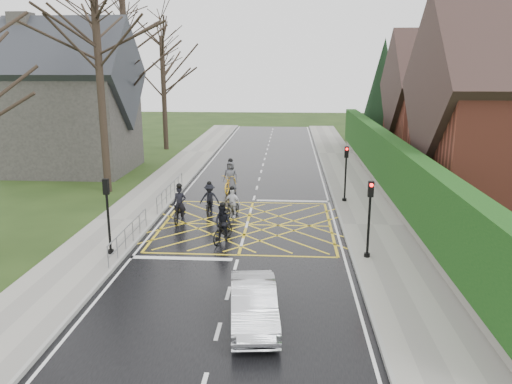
# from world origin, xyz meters

# --- Properties ---
(ground) EXTENTS (120.00, 120.00, 0.00)m
(ground) POSITION_xyz_m (0.00, 0.00, 0.00)
(ground) COLOR black
(ground) RESTS_ON ground
(road) EXTENTS (9.00, 80.00, 0.01)m
(road) POSITION_xyz_m (0.00, 0.00, 0.01)
(road) COLOR black
(road) RESTS_ON ground
(sidewalk_right) EXTENTS (3.00, 80.00, 0.15)m
(sidewalk_right) POSITION_xyz_m (6.00, 0.00, 0.07)
(sidewalk_right) COLOR gray
(sidewalk_right) RESTS_ON ground
(sidewalk_left) EXTENTS (3.00, 80.00, 0.15)m
(sidewalk_left) POSITION_xyz_m (-6.00, 0.00, 0.07)
(sidewalk_left) COLOR gray
(sidewalk_left) RESTS_ON ground
(stone_wall) EXTENTS (0.50, 38.00, 0.70)m
(stone_wall) POSITION_xyz_m (7.75, 6.00, 0.35)
(stone_wall) COLOR slate
(stone_wall) RESTS_ON ground
(hedge) EXTENTS (0.90, 38.00, 2.80)m
(hedge) POSITION_xyz_m (7.75, 6.00, 2.10)
(hedge) COLOR #0F3810
(hedge) RESTS_ON stone_wall
(house_far) EXTENTS (9.80, 8.80, 10.30)m
(house_far) POSITION_xyz_m (14.75, 18.00, 4.36)
(house_far) COLOR brown
(house_far) RESTS_ON ground
(conifer) EXTENTS (4.60, 4.60, 10.00)m
(conifer) POSITION_xyz_m (10.75, 26.00, 4.99)
(conifer) COLOR black
(conifer) RESTS_ON ground
(church) EXTENTS (8.80, 7.80, 11.00)m
(church) POSITION_xyz_m (-13.54, 12.00, 4.93)
(church) COLOR #2D2B28
(church) RESTS_ON ground
(tree_near) EXTENTS (9.24, 9.24, 11.44)m
(tree_near) POSITION_xyz_m (-9.00, 6.00, 7.91)
(tree_near) COLOR black
(tree_near) RESTS_ON ground
(tree_mid) EXTENTS (10.08, 10.08, 12.48)m
(tree_mid) POSITION_xyz_m (-10.00, 14.00, 8.63)
(tree_mid) COLOR black
(tree_mid) RESTS_ON ground
(tree_far) EXTENTS (8.40, 8.40, 10.40)m
(tree_far) POSITION_xyz_m (-9.30, 22.00, 7.19)
(tree_far) COLOR black
(tree_far) RESTS_ON ground
(railing_south) EXTENTS (0.05, 5.04, 1.03)m
(railing_south) POSITION_xyz_m (-4.65, -3.50, 0.78)
(railing_south) COLOR slate
(railing_south) RESTS_ON ground
(railing_north) EXTENTS (0.05, 6.04, 1.03)m
(railing_north) POSITION_xyz_m (-4.65, 4.00, 0.79)
(railing_north) COLOR slate
(railing_north) RESTS_ON ground
(traffic_light_ne) EXTENTS (0.24, 0.31, 3.21)m
(traffic_light_ne) POSITION_xyz_m (5.10, 4.20, 1.66)
(traffic_light_ne) COLOR black
(traffic_light_ne) RESTS_ON ground
(traffic_light_se) EXTENTS (0.24, 0.31, 3.21)m
(traffic_light_se) POSITION_xyz_m (5.10, -4.20, 1.66)
(traffic_light_se) COLOR black
(traffic_light_se) RESTS_ON ground
(traffic_light_sw) EXTENTS (0.24, 0.31, 3.21)m
(traffic_light_sw) POSITION_xyz_m (-5.10, -4.50, 1.66)
(traffic_light_sw) COLOR black
(traffic_light_sw) RESTS_ON ground
(cyclist_rear) EXTENTS (0.70, 1.97, 1.91)m
(cyclist_rear) POSITION_xyz_m (-3.35, 0.37, 0.62)
(cyclist_rear) COLOR black
(cyclist_rear) RESTS_ON ground
(cyclist_back) EXTENTS (1.06, 1.84, 1.78)m
(cyclist_back) POSITION_xyz_m (-0.84, -2.41, 0.67)
(cyclist_back) COLOR black
(cyclist_back) RESTS_ON ground
(cyclist_mid) EXTENTS (1.02, 1.77, 1.70)m
(cyclist_mid) POSITION_xyz_m (-2.10, 1.85, 0.62)
(cyclist_mid) COLOR black
(cyclist_mid) RESTS_ON ground
(cyclist_front) EXTENTS (0.98, 1.69, 1.64)m
(cyclist_front) POSITION_xyz_m (-0.84, 1.10, 0.60)
(cyclist_front) COLOR black
(cyclist_front) RESTS_ON ground
(cyclist_lead) EXTENTS (1.09, 2.21, 2.05)m
(cyclist_lead) POSITION_xyz_m (-1.54, 6.49, 0.71)
(cyclist_lead) COLOR gold
(cyclist_lead) RESTS_ON ground
(car) EXTENTS (1.75, 3.94, 1.26)m
(car) POSITION_xyz_m (1.00, -9.44, 0.63)
(car) COLOR #B6B8BE
(car) RESTS_ON ground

